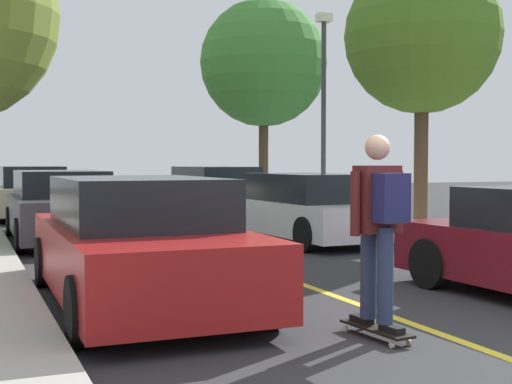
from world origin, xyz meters
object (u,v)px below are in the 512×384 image
at_px(parked_car_right_far, 215,195).
at_px(parked_car_left_near, 61,207).
at_px(skateboarder, 379,218).
at_px(skateboard, 376,329).
at_px(street_tree_right_near, 264,63).
at_px(parked_car_left_far, 32,193).
at_px(parked_car_left_nearest, 138,243).
at_px(street_tree_right_nearest, 422,37).
at_px(parked_car_right_near, 304,208).
at_px(streetlamp, 324,102).

bearing_deg(parked_car_right_far, parked_car_left_near, -141.34).
bearing_deg(skateboarder, skateboard, 95.77).
height_order(parked_car_right_far, skateboard, parked_car_right_far).
xyz_separation_m(parked_car_right_far, street_tree_right_near, (2.07, 1.38, 3.89)).
distance_m(parked_car_left_near, parked_car_left_far, 6.31).
relative_size(parked_car_left_nearest, skateboard, 5.46).
bearing_deg(parked_car_left_near, parked_car_right_far, 38.66).
height_order(parked_car_left_near, parked_car_right_far, parked_car_right_far).
bearing_deg(parked_car_right_far, street_tree_right_nearest, -72.51).
xyz_separation_m(parked_car_right_near, street_tree_right_near, (2.06, 6.85, 3.93)).
bearing_deg(parked_car_left_far, parked_car_left_nearest, -90.00).
distance_m(parked_car_right_far, street_tree_right_near, 4.61).
bearing_deg(streetlamp, street_tree_right_nearest, -84.87).
xyz_separation_m(parked_car_left_nearest, street_tree_right_nearest, (6.65, 3.83, 3.41)).
relative_size(street_tree_right_near, streetlamp, 1.26).
relative_size(parked_car_left_nearest, parked_car_left_far, 1.11).
bearing_deg(parked_car_left_near, parked_car_left_far, 90.00).
relative_size(streetlamp, skateboard, 5.92).
bearing_deg(parked_car_right_far, parked_car_right_near, -89.99).
xyz_separation_m(parked_car_left_near, street_tree_right_near, (6.65, 5.05, 3.89)).
bearing_deg(street_tree_right_near, skateboarder, -109.43).
relative_size(street_tree_right_nearest, skateboarder, 3.13).
relative_size(street_tree_right_near, skateboarder, 3.63).
relative_size(parked_car_left_far, skateboard, 4.90).
relative_size(parked_car_right_near, parked_car_right_far, 0.98).
relative_size(parked_car_right_near, street_tree_right_near, 0.72).
bearing_deg(street_tree_right_nearest, streetlamp, 95.13).
height_order(parked_car_left_far, parked_car_right_near, parked_car_left_far).
relative_size(parked_car_left_near, parked_car_right_near, 1.01).
bearing_deg(skateboard, parked_car_left_nearest, 124.88).
xyz_separation_m(street_tree_right_near, streetlamp, (-0.32, -4.42, -1.53)).
relative_size(parked_car_right_near, skateboard, 5.41).
relative_size(parked_car_left_far, street_tree_right_nearest, 0.76).
xyz_separation_m(parked_car_left_near, parked_car_right_near, (4.59, -1.80, -0.04)).
bearing_deg(parked_car_right_far, parked_car_left_far, 150.10).
bearing_deg(street_tree_right_nearest, parked_car_right_near, 152.32).
height_order(street_tree_right_near, streetlamp, street_tree_right_near).
xyz_separation_m(parked_car_left_far, streetlamp, (6.34, -5.67, 2.34)).
xyz_separation_m(parked_car_left_far, parked_car_right_far, (4.59, -2.64, -0.02)).
distance_m(streetlamp, skateboard, 11.20).
bearing_deg(parked_car_left_nearest, parked_car_left_near, 90.00).
height_order(parked_car_left_far, streetlamp, streetlamp).
height_order(parked_car_left_nearest, skateboarder, skateboarder).
bearing_deg(skateboard, parked_car_left_near, 100.29).
relative_size(parked_car_right_far, street_tree_right_nearest, 0.86).
bearing_deg(skateboarder, parked_car_left_nearest, 124.56).
bearing_deg(parked_car_right_far, street_tree_right_near, 33.76).
relative_size(streetlamp, skateboarder, 2.88).
distance_m(streetlamp, skateboarder, 11.00).
height_order(parked_car_left_nearest, skateboard, parked_car_left_nearest).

